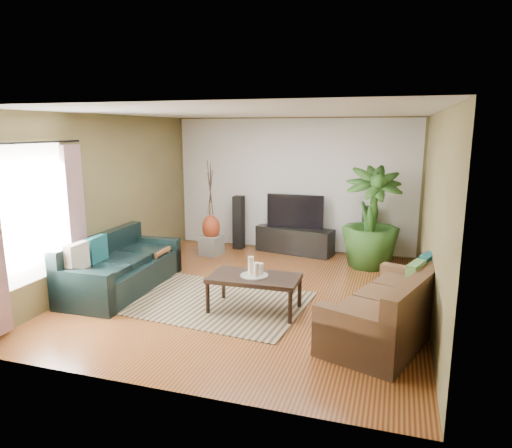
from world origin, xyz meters
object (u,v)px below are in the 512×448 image
at_px(sofa_left, 122,263).
at_px(television, 295,211).
at_px(side_table, 152,264).
at_px(tv_stand, 295,240).
at_px(potted_plant, 371,218).
at_px(sofa_right, 388,302).
at_px(coffee_table, 254,293).
at_px(pedestal, 211,245).
at_px(speaker_left, 239,222).
at_px(speaker_right, 367,233).
at_px(vase, 211,227).

distance_m(sofa_left, television, 3.60).
bearing_deg(sofa_left, side_table, -16.22).
relative_size(tv_stand, potted_plant, 0.85).
relative_size(sofa_right, coffee_table, 1.69).
bearing_deg(pedestal, potted_plant, 2.21).
relative_size(sofa_left, speaker_left, 1.98).
xyz_separation_m(speaker_right, pedestal, (-2.96, -0.64, -0.32)).
distance_m(television, speaker_left, 1.23).
bearing_deg(sofa_right, coffee_table, -77.73).
relative_size(sofa_right, speaker_right, 2.01).
relative_size(sofa_left, sofa_right, 1.06).
relative_size(potted_plant, pedestal, 4.76).
height_order(coffee_table, speaker_left, speaker_left).
relative_size(television, pedestal, 2.97).
relative_size(speaker_left, pedestal, 2.89).
bearing_deg(sofa_right, speaker_right, -151.97).
bearing_deg(sofa_right, television, -130.72).
relative_size(sofa_left, tv_stand, 1.41).
distance_m(sofa_left, speaker_right, 4.55).
relative_size(speaker_left, speaker_right, 1.08).
bearing_deg(pedestal, side_table, -103.07).
bearing_deg(side_table, speaker_left, 72.08).
bearing_deg(coffee_table, vase, 123.42).
distance_m(speaker_right, vase, 3.03).
distance_m(coffee_table, potted_plant, 3.01).
bearing_deg(side_table, vase, 76.93).
distance_m(vase, side_table, 1.73).
bearing_deg(coffee_table, pedestal, 123.42).
xyz_separation_m(potted_plant, vase, (-3.06, -0.12, -0.35)).
height_order(speaker_left, potted_plant, potted_plant).
relative_size(television, speaker_left, 1.03).
distance_m(speaker_right, pedestal, 3.05).
bearing_deg(pedestal, television, 22.29).
height_order(sofa_right, pedestal, sofa_right).
bearing_deg(sofa_right, potted_plant, -152.37).
relative_size(sofa_right, vase, 4.21).
bearing_deg(side_table, television, 49.77).
height_order(speaker_right, side_table, speaker_right).
relative_size(sofa_right, speaker_left, 1.86).
height_order(speaker_left, side_table, speaker_left).
xyz_separation_m(tv_stand, side_table, (-1.94, -2.29, -0.00)).
bearing_deg(speaker_right, sofa_right, -90.77).
bearing_deg(coffee_table, television, 91.58).
distance_m(sofa_right, coffee_table, 1.80).
bearing_deg(speaker_right, vase, -177.00).
bearing_deg(sofa_right, pedestal, -108.41).
relative_size(sofa_right, potted_plant, 1.13).
bearing_deg(television, sofa_right, -60.38).
xyz_separation_m(speaker_right, vase, (-2.96, -0.64, 0.05)).
relative_size(sofa_right, television, 1.81).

